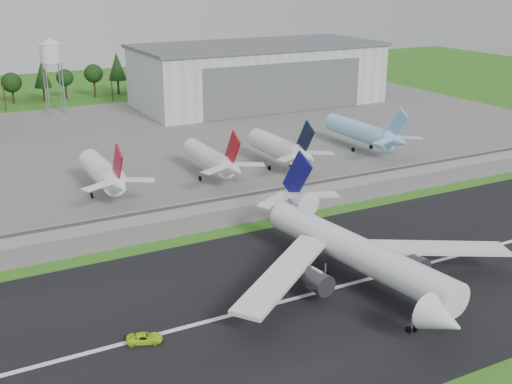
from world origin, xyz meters
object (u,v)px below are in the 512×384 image
main_airliner (357,259)px  ground_vehicle (145,338)px  parked_jet_skyblue (366,132)px  parked_jet_red_a (106,174)px  parked_jet_red_b (214,159)px  parked_jet_navy (283,149)px

main_airliner → ground_vehicle: bearing=-6.1°
ground_vehicle → parked_jet_skyblue: bearing=-33.6°
ground_vehicle → parked_jet_red_a: size_ratio=0.17×
main_airliner → parked_jet_red_b: (2.36, 66.96, 1.08)m
ground_vehicle → main_airliner: bearing=-69.6°
parked_jet_skyblue → ground_vehicle: bearing=-142.9°
main_airliner → parked_jet_navy: size_ratio=1.89×
ground_vehicle → parked_jet_red_b: 79.97m
parked_jet_red_b → ground_vehicle: bearing=-121.9°
ground_vehicle → parked_jet_navy: 92.98m
main_airliner → parked_jet_navy: (23.58, 67.00, 1.35)m
parked_jet_red_a → parked_jet_skyblue: parked_jet_red_a is taller
parked_jet_red_b → parked_jet_skyblue: parked_jet_skyblue is taller
ground_vehicle → parked_jet_red_a: bearing=8.4°
parked_jet_red_b → parked_jet_skyblue: (53.91, 5.03, 0.15)m
ground_vehicle → parked_jet_skyblue: (96.12, 72.76, 5.27)m
parked_jet_red_a → parked_jet_navy: (50.38, 0.00, 0.03)m
ground_vehicle → parked_jet_skyblue: size_ratio=0.14×
parked_jet_red_a → parked_jet_navy: 50.38m
main_airliner → parked_jet_red_b: main_airliner is taller
parked_jet_navy → parked_jet_skyblue: size_ratio=0.84×
ground_vehicle → parked_jet_red_a: 69.22m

